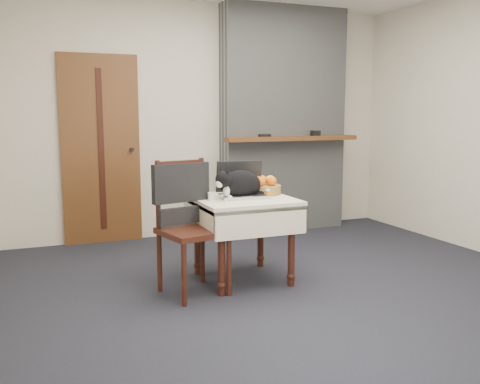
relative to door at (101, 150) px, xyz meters
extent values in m
plane|color=black|center=(1.20, -1.97, -1.00)|extent=(4.50, 4.50, 0.00)
cube|color=beige|center=(1.20, 0.03, 0.30)|extent=(4.50, 0.02, 2.60)
cube|color=brown|center=(0.00, 0.00, 0.00)|extent=(0.82, 0.05, 2.00)
cube|color=#35130E|center=(0.00, -0.03, 0.00)|extent=(0.06, 0.01, 1.70)
cylinder|color=black|center=(0.32, -0.04, 0.00)|extent=(0.04, 0.06, 0.04)
cube|color=gray|center=(2.10, -0.12, 0.30)|extent=(1.50, 0.30, 2.60)
cube|color=brown|center=(2.10, -0.36, 0.10)|extent=(1.62, 0.18, 0.05)
cube|color=black|center=(1.75, -0.36, 0.14)|extent=(0.14, 0.04, 0.03)
cube|color=black|center=(2.40, -0.36, 0.16)|extent=(0.10, 0.07, 0.06)
cylinder|color=#35130E|center=(0.59, -2.10, -0.68)|extent=(0.06, 0.06, 0.64)
sphere|color=#35130E|center=(0.59, -2.10, -0.92)|extent=(0.07, 0.07, 0.07)
cylinder|color=#35130E|center=(1.19, -2.10, -0.68)|extent=(0.06, 0.06, 0.64)
sphere|color=#35130E|center=(1.19, -2.10, -0.92)|extent=(0.07, 0.07, 0.07)
cylinder|color=#35130E|center=(0.59, -1.50, -0.68)|extent=(0.06, 0.06, 0.64)
sphere|color=#35130E|center=(0.59, -1.50, -0.92)|extent=(0.07, 0.07, 0.07)
cylinder|color=#35130E|center=(1.19, -1.50, -0.68)|extent=(0.06, 0.06, 0.64)
sphere|color=#35130E|center=(1.19, -1.50, -0.92)|extent=(0.07, 0.07, 0.07)
cube|color=#F2E6CD|center=(0.89, -1.80, -0.33)|extent=(0.78, 0.78, 0.06)
cube|color=#F2E6CD|center=(0.89, -2.19, -0.44)|extent=(0.78, 0.01, 0.22)
cube|color=#F2E6CD|center=(0.89, -1.42, -0.44)|extent=(0.78, 0.01, 0.22)
cube|color=#F2E6CD|center=(0.50, -1.80, -0.44)|extent=(0.01, 0.78, 0.22)
cube|color=#F2E6CD|center=(1.27, -1.80, -0.44)|extent=(0.01, 0.78, 0.22)
cube|color=#B7B7BC|center=(0.90, -1.80, -0.29)|extent=(0.43, 0.32, 0.02)
cube|color=black|center=(0.90, -1.80, -0.27)|extent=(0.35, 0.23, 0.00)
cube|color=black|center=(0.92, -1.63, -0.14)|extent=(0.40, 0.12, 0.27)
cube|color=#AECEFF|center=(0.92, -1.64, -0.14)|extent=(0.37, 0.11, 0.24)
ellipsoid|color=black|center=(0.86, -1.79, -0.19)|extent=(0.41, 0.32, 0.23)
ellipsoid|color=black|center=(0.96, -1.76, -0.21)|extent=(0.24, 0.26, 0.18)
sphere|color=black|center=(0.70, -1.86, -0.13)|extent=(0.17, 0.17, 0.13)
ellipsoid|color=white|center=(0.66, -1.87, -0.16)|extent=(0.08, 0.08, 0.06)
ellipsoid|color=white|center=(0.73, -1.84, -0.23)|extent=(0.08, 0.09, 0.09)
cone|color=black|center=(0.72, -1.89, -0.07)|extent=(0.06, 0.06, 0.05)
cone|color=black|center=(0.69, -1.82, -0.07)|extent=(0.06, 0.06, 0.05)
cylinder|color=black|center=(1.06, -1.80, -0.27)|extent=(0.20, 0.04, 0.04)
sphere|color=white|center=(0.74, -1.89, -0.28)|extent=(0.04, 0.04, 0.04)
sphere|color=white|center=(0.71, -1.81, -0.28)|extent=(0.04, 0.04, 0.04)
cylinder|color=white|center=(0.60, -1.82, -0.27)|extent=(0.06, 0.06, 0.06)
cylinder|color=#AD6815|center=(1.07, -1.90, -0.27)|extent=(0.03, 0.03, 0.06)
cylinder|color=white|center=(1.07, -1.90, -0.23)|extent=(0.04, 0.04, 0.01)
cylinder|color=olive|center=(1.14, -1.70, -0.26)|extent=(0.28, 0.28, 0.08)
sphere|color=orange|center=(1.08, -1.73, -0.18)|extent=(0.08, 0.08, 0.08)
sphere|color=orange|center=(1.18, -1.74, -0.18)|extent=(0.08, 0.08, 0.08)
sphere|color=orange|center=(1.14, -1.64, -0.18)|extent=(0.08, 0.08, 0.08)
sphere|color=yellow|center=(1.20, -1.66, -0.18)|extent=(0.08, 0.08, 0.08)
sphere|color=orange|center=(1.09, -1.65, -0.18)|extent=(0.08, 0.08, 0.08)
cube|color=black|center=(1.10, -1.75, -0.30)|extent=(0.16, 0.06, 0.01)
cube|color=#35130E|center=(0.40, -1.98, -0.51)|extent=(0.55, 0.55, 0.04)
cylinder|color=#35130E|center=(0.26, -2.21, -0.75)|extent=(0.04, 0.04, 0.49)
cylinder|color=#35130E|center=(0.64, -2.12, -0.75)|extent=(0.04, 0.04, 0.49)
cylinder|color=#35130E|center=(0.17, -1.83, -0.75)|extent=(0.04, 0.04, 0.49)
cylinder|color=#35130E|center=(0.55, -1.74, -0.75)|extent=(0.04, 0.04, 0.49)
cylinder|color=#35130E|center=(0.17, -1.83, -0.24)|extent=(0.04, 0.04, 0.54)
cylinder|color=#35130E|center=(0.55, -1.74, -0.24)|extent=(0.04, 0.04, 0.54)
cube|color=#35130E|center=(0.36, -1.79, -0.13)|extent=(0.39, 0.12, 0.31)
cube|color=black|center=(0.36, -1.80, -0.15)|extent=(0.48, 0.17, 0.31)
camera|label=1|loc=(-0.78, -5.81, 0.40)|focal=40.00mm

